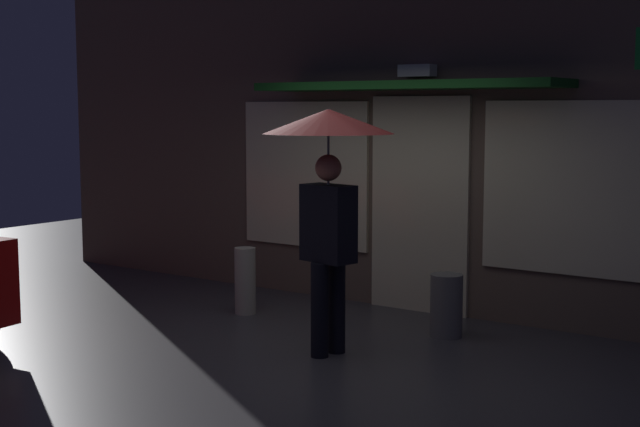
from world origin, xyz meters
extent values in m
plane|color=#423F44|center=(0.00, 0.00, 0.00)|extent=(18.00, 18.00, 0.00)
cube|color=brown|center=(0.00, 2.35, 1.93)|extent=(10.41, 0.30, 3.87)
cube|color=beige|center=(0.00, 2.18, 1.10)|extent=(1.10, 0.04, 2.20)
cube|color=beige|center=(-1.44, 2.18, 1.35)|extent=(1.64, 0.04, 1.60)
cube|color=beige|center=(1.54, 2.18, 1.35)|extent=(1.64, 0.04, 1.60)
cube|color=white|center=(0.00, 2.10, 2.45)|extent=(0.36, 0.16, 0.12)
cube|color=#144C19|center=(0.00, 1.85, 2.30)|extent=(3.20, 0.70, 0.08)
cylinder|color=black|center=(0.19, 0.39, 0.40)|extent=(0.15, 0.15, 0.80)
cylinder|color=black|center=(0.15, 0.19, 0.40)|extent=(0.15, 0.15, 0.80)
cube|color=black|center=(0.17, 0.29, 1.12)|extent=(0.50, 0.33, 0.65)
cube|color=silver|center=(0.14, 0.42, 1.12)|extent=(0.14, 0.05, 0.52)
cube|color=#B28C19|center=(0.14, 0.42, 1.10)|extent=(0.05, 0.03, 0.41)
sphere|color=#CE7359|center=(0.17, 0.29, 1.59)|extent=(0.22, 0.22, 0.22)
cylinder|color=slate|center=(0.17, 0.29, 1.62)|extent=(0.02, 0.02, 0.92)
cone|color=#4C0C0C|center=(0.17, 0.29, 1.97)|extent=(1.09, 1.09, 0.21)
cylinder|color=slate|center=(0.71, 1.41, 0.29)|extent=(0.30, 0.30, 0.58)
cylinder|color=#B2A899|center=(-1.38, 1.06, 0.34)|extent=(0.21, 0.21, 0.68)
camera|label=1|loc=(4.34, -5.80, 2.08)|focal=50.11mm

